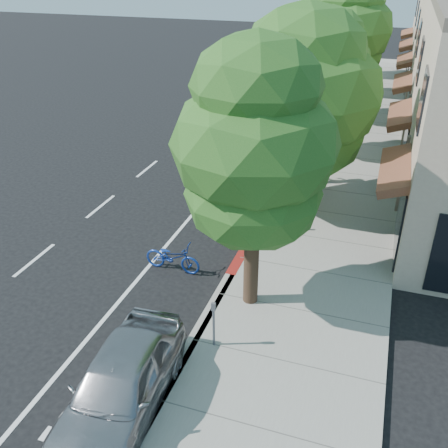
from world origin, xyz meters
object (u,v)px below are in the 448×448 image
at_px(bicycle, 173,257).
at_px(dark_sedan, 253,140).
at_px(white_pickup, 280,105).
at_px(street_tree_0, 255,149).
at_px(street_tree_1, 302,96).
at_px(street_tree_5, 363,21).
at_px(silver_suv, 274,162).
at_px(near_car_a, 120,384).
at_px(street_tree_3, 345,32).
at_px(dark_suv_far, 323,74).
at_px(street_tree_4, 355,26).
at_px(street_tree_2, 328,66).
at_px(cyclist, 246,197).
at_px(pedestrian, 315,161).

distance_m(bicycle, dark_sedan, 10.49).
height_order(dark_sedan, white_pickup, white_pickup).
height_order(street_tree_0, white_pickup, street_tree_0).
relative_size(street_tree_1, street_tree_5, 1.10).
height_order(street_tree_0, silver_suv, street_tree_0).
height_order(street_tree_1, street_tree_5, street_tree_1).
relative_size(white_pickup, near_car_a, 1.46).
relative_size(street_tree_3, dark_sedan, 1.87).
bearing_deg(dark_suv_far, white_pickup, -101.96).
height_order(street_tree_4, silver_suv, street_tree_4).
distance_m(street_tree_1, street_tree_4, 18.00).
relative_size(street_tree_1, street_tree_3, 0.92).
xyz_separation_m(street_tree_3, street_tree_5, (0.00, 12.00, -0.75)).
xyz_separation_m(street_tree_0, street_tree_5, (-0.00, 30.00, -0.40)).
height_order(street_tree_2, silver_suv, street_tree_2).
relative_size(street_tree_1, dark_sedan, 1.72).
xyz_separation_m(street_tree_1, cyclist, (-1.60, -1.00, -3.52)).
distance_m(street_tree_1, street_tree_3, 12.01).
bearing_deg(pedestrian, near_car_a, 81.71).
relative_size(street_tree_5, near_car_a, 1.55).
bearing_deg(pedestrian, street_tree_0, 87.90).
xyz_separation_m(street_tree_3, near_car_a, (-1.56, -22.35, -4.14)).
bearing_deg(street_tree_5, street_tree_2, -90.00).
distance_m(silver_suv, dark_suv_far, 17.58).
distance_m(street_tree_2, dark_sedan, 4.71).
bearing_deg(pedestrian, street_tree_2, -85.49).
distance_m(cyclist, near_car_a, 9.35).
xyz_separation_m(cyclist, silver_suv, (0.14, 3.74, -0.03)).
relative_size(street_tree_0, dark_sedan, 1.69).
distance_m(dark_sedan, white_pickup, 5.67).
xyz_separation_m(street_tree_4, bicycle, (-2.70, -23.12, -4.02)).
xyz_separation_m(street_tree_0, street_tree_3, (-0.00, 18.00, 0.35)).
relative_size(silver_suv, dark_suv_far, 1.08).
relative_size(street_tree_3, dark_suv_far, 1.55).
distance_m(white_pickup, dark_suv_far, 9.34).
height_order(cyclist, white_pickup, white_pickup).
xyz_separation_m(street_tree_1, silver_suv, (-1.46, 2.74, -3.54)).
bearing_deg(pedestrian, white_pickup, -68.21).
bearing_deg(street_tree_0, street_tree_4, 90.00).
relative_size(street_tree_3, near_car_a, 1.85).
bearing_deg(street_tree_0, dark_sedan, 105.26).
height_order(street_tree_4, bicycle, street_tree_4).
relative_size(street_tree_3, pedestrian, 4.52).
relative_size(street_tree_1, white_pickup, 1.16).
bearing_deg(cyclist, street_tree_0, -162.18).
xyz_separation_m(street_tree_5, silver_suv, (-1.46, -21.26, -3.35)).
bearing_deg(street_tree_2, street_tree_5, 90.00).
distance_m(street_tree_3, near_car_a, 22.79).
height_order(street_tree_1, pedestrian, street_tree_1).
xyz_separation_m(near_car_a, pedestrian, (1.84, 13.05, 0.30)).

